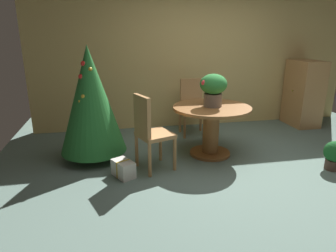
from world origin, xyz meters
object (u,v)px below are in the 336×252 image
round_dining_table (211,123)px  wooden_cabinet (303,93)px  wooden_chair_left (150,130)px  flower_vase (213,88)px  holiday_tree (91,100)px  wooden_chair_far (192,103)px  gift_box_cream (123,169)px  potted_plant (335,154)px

round_dining_table → wooden_cabinet: 2.47m
wooden_chair_left → round_dining_table: bearing=20.0°
round_dining_table → flower_vase: (0.01, -0.00, 0.50)m
holiday_tree → wooden_cabinet: 3.98m
round_dining_table → wooden_chair_far: bearing=90.0°
wooden_chair_left → gift_box_cream: wooden_chair_left is taller
round_dining_table → wooden_chair_left: wooden_chair_left is taller
flower_vase → holiday_tree: 1.68m
flower_vase → wooden_chair_far: flower_vase is taller
round_dining_table → wooden_chair_far: (0.00, 1.00, 0.06)m
potted_plant → flower_vase: bearing=150.2°
holiday_tree → wooden_chair_left: bearing=-36.1°
flower_vase → wooden_cabinet: bearing=26.5°
round_dining_table → wooden_cabinet: wooden_cabinet is taller
round_dining_table → potted_plant: (1.41, -0.80, -0.28)m
wooden_chair_left → potted_plant: wooden_chair_left is taller
flower_vase → holiday_tree: bearing=173.6°
flower_vase → wooden_chair_left: bearing=-160.1°
wooden_chair_left → wooden_chair_far: bearing=55.1°
holiday_tree → round_dining_table: bearing=-6.4°
gift_box_cream → potted_plant: bearing=-6.8°
flower_vase → holiday_tree: holiday_tree is taller
holiday_tree → gift_box_cream: holiday_tree is taller
holiday_tree → wooden_cabinet: holiday_tree is taller
potted_plant → gift_box_cream: bearing=173.2°
wooden_chair_far → wooden_chair_left: 1.63m
flower_vase → gift_box_cream: bearing=-159.7°
round_dining_table → holiday_tree: 1.71m
potted_plant → wooden_chair_left: bearing=168.8°
flower_vase → potted_plant: bearing=-29.8°
wooden_chair_far → holiday_tree: (-1.66, -0.81, 0.30)m
wooden_chair_left → holiday_tree: (-0.72, 0.53, 0.30)m
flower_vase → potted_plant: size_ratio=1.19×
wooden_chair_left → wooden_cabinet: bearing=24.6°
gift_box_cream → potted_plant: (2.70, -0.32, 0.11)m
flower_vase → wooden_cabinet: wooden_cabinet is taller
wooden_cabinet → gift_box_cream: bearing=-155.7°
flower_vase → wooden_chair_far: bearing=90.4°
round_dining_table → potted_plant: round_dining_table is taller
wooden_chair_far → wooden_cabinet: wooden_cabinet is taller
wooden_cabinet → potted_plant: 2.10m
wooden_chair_far → gift_box_cream: bearing=-131.1°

